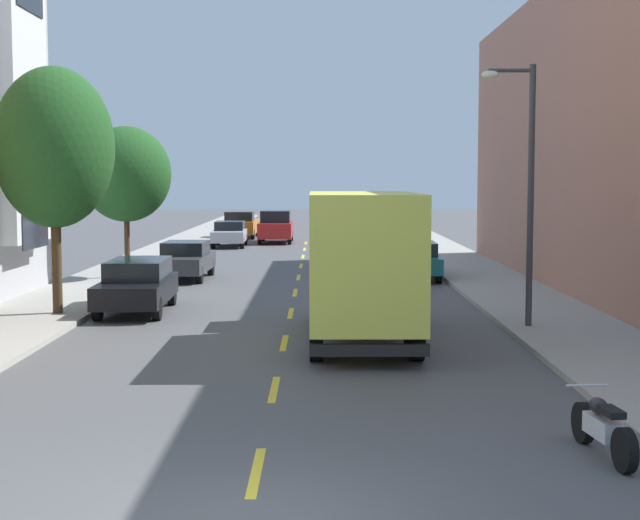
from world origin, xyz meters
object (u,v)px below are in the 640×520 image
(street_lamp, at_px, (521,175))
(parked_pickup_orange, at_px, (238,225))
(parked_sedan_silver, at_px, (227,233))
(moving_red_sedan, at_px, (273,226))
(parked_motorcycle, at_px, (599,427))
(parked_sedan_teal, at_px, (411,259))
(delivery_box_truck, at_px, (358,258))
(street_tree_second, at_px, (51,148))
(parked_wagon_black, at_px, (134,284))
(street_tree_third, at_px, (123,174))
(parked_sedan_charcoal, at_px, (182,260))

(street_lamp, relative_size, parked_pickup_orange, 1.22)
(parked_sedan_silver, height_order, moving_red_sedan, moving_red_sedan)
(parked_sedan_silver, xyz_separation_m, parked_motorcycle, (9.00, -41.28, -0.34))
(parked_sedan_silver, distance_m, parked_sedan_teal, 19.58)
(delivery_box_truck, distance_m, moving_red_sedan, 35.41)
(street_tree_second, xyz_separation_m, parked_sedan_silver, (2.15, 27.91, -3.92))
(street_lamp, bearing_deg, parked_wagon_black, 161.27)
(parked_pickup_orange, distance_m, parked_motorcycle, 50.14)
(street_tree_second, height_order, parked_sedan_silver, street_tree_second)
(parked_pickup_orange, relative_size, moving_red_sedan, 1.11)
(street_tree_third, bearing_deg, street_lamp, -44.24)
(parked_sedan_teal, distance_m, parked_sedan_charcoal, 8.76)
(street_lamp, height_order, delivery_box_truck, street_lamp)
(delivery_box_truck, distance_m, parked_sedan_charcoal, 15.55)
(street_tree_second, distance_m, street_tree_third, 9.75)
(street_lamp, distance_m, parked_pickup_orange, 39.71)
(parked_pickup_orange, distance_m, parked_sedan_charcoal, 25.62)
(moving_red_sedan, bearing_deg, parked_wagon_black, -95.00)
(street_tree_third, bearing_deg, parked_pickup_orange, 85.33)
(street_lamp, distance_m, parked_sedan_silver, 32.04)
(parked_pickup_orange, xyz_separation_m, parked_motorcycle, (9.01, -49.33, -0.42))
(street_tree_second, bearing_deg, street_tree_third, 90.00)
(street_tree_second, xyz_separation_m, moving_red_sedan, (4.60, 31.30, -3.69))
(delivery_box_truck, bearing_deg, parked_sedan_charcoal, 113.28)
(parked_wagon_black, bearing_deg, parked_sedan_silver, 89.61)
(delivery_box_truck, relative_size, parked_pickup_orange, 1.45)
(parked_wagon_black, height_order, moving_red_sedan, moving_red_sedan)
(street_tree_third, bearing_deg, parked_wagon_black, -76.96)
(parked_pickup_orange, xyz_separation_m, parked_sedan_charcoal, (-0.07, -25.62, -0.08))
(street_tree_second, relative_size, parked_sedan_teal, 1.49)
(moving_red_sedan, bearing_deg, delivery_box_truck, -84.16)
(parked_sedan_teal, height_order, moving_red_sedan, moving_red_sedan)
(street_tree_second, relative_size, parked_sedan_silver, 1.49)
(delivery_box_truck, height_order, parked_pickup_orange, delivery_box_truck)
(parked_sedan_charcoal, xyz_separation_m, parked_wagon_black, (-0.11, -9.11, 0.05))
(street_tree_third, relative_size, street_lamp, 0.87)
(street_lamp, height_order, parked_sedan_charcoal, street_lamp)
(parked_motorcycle, bearing_deg, parked_wagon_black, 122.18)
(delivery_box_truck, bearing_deg, parked_sedan_silver, 100.77)
(parked_sedan_silver, distance_m, parked_wagon_black, 26.69)
(parked_motorcycle, bearing_deg, parked_sedan_teal, 90.77)
(street_lamp, bearing_deg, parked_motorcycle, -96.15)
(street_tree_second, height_order, parked_wagon_black, street_tree_second)
(street_tree_second, height_order, parked_motorcycle, street_tree_second)
(street_tree_third, height_order, parked_sedan_teal, street_tree_third)
(parked_wagon_black, bearing_deg, street_lamp, -18.73)
(parked_pickup_orange, height_order, moving_red_sedan, moving_red_sedan)
(parked_sedan_silver, distance_m, parked_motorcycle, 42.25)
(parked_sedan_silver, bearing_deg, street_tree_second, -94.40)
(street_tree_third, bearing_deg, parked_sedan_teal, 3.36)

